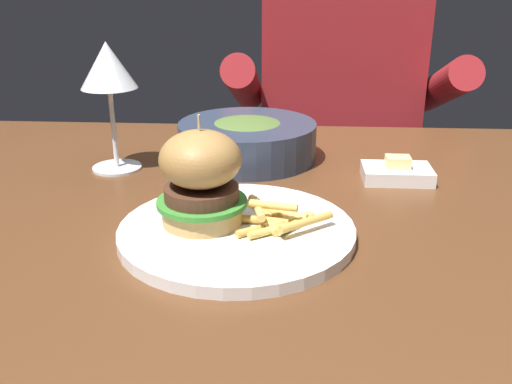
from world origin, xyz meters
TOP-DOWN VIEW (x-y plane):
  - dining_table at (0.00, 0.00)m, footprint 1.30×0.82m
  - main_plate at (-0.08, -0.08)m, footprint 0.27×0.27m
  - burger_sandwich at (-0.12, -0.08)m, footprint 0.10×0.10m
  - fries_pile at (-0.03, -0.08)m, footprint 0.12×0.11m
  - wine_glass at (-0.28, 0.14)m, footprint 0.08×0.08m
  - butter_dish at (0.13, 0.11)m, footprint 0.10×0.07m
  - soup_bowl at (-0.09, 0.20)m, footprint 0.22×0.22m
  - diner_person at (0.09, 0.69)m, footprint 0.51×0.36m

SIDE VIEW (x-z plane):
  - diner_person at x=0.09m, z-range -0.02..1.15m
  - dining_table at x=0.00m, z-range 0.28..1.02m
  - main_plate at x=-0.08m, z-range 0.74..0.75m
  - butter_dish at x=0.13m, z-range 0.73..0.77m
  - fries_pile at x=-0.03m, z-range 0.75..0.78m
  - soup_bowl at x=-0.09m, z-range 0.74..0.80m
  - burger_sandwich at x=-0.12m, z-range 0.75..0.87m
  - wine_glass at x=-0.28m, z-range 0.79..0.98m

